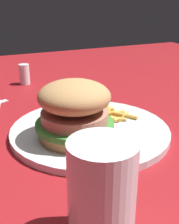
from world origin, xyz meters
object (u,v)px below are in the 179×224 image
at_px(sandwich, 75,110).
at_px(plate, 90,131).
at_px(drink_glass, 102,197).
at_px(fries_pile, 109,113).
at_px(salt_shaker, 24,74).

bearing_deg(sandwich, plate, -56.13).
relative_size(plate, drink_glass, 2.54).
distance_m(plate, sandwich, 0.07).
bearing_deg(plate, fries_pile, -57.94).
relative_size(drink_glass, salt_shaker, 2.02).
xyz_separation_m(fries_pile, drink_glass, (-0.27, 0.15, 0.03)).
bearing_deg(fries_pile, salt_shaker, 16.21).
distance_m(plate, fries_pile, 0.07).
height_order(drink_glass, salt_shaker, drink_glass).
bearing_deg(salt_shaker, sandwich, 179.44).
relative_size(fries_pile, drink_glass, 0.91).
distance_m(plate, salt_shaker, 0.36).
bearing_deg(fries_pile, drink_glass, 150.67).
bearing_deg(plate, salt_shaker, 5.42).
distance_m(plate, drink_glass, 0.25).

